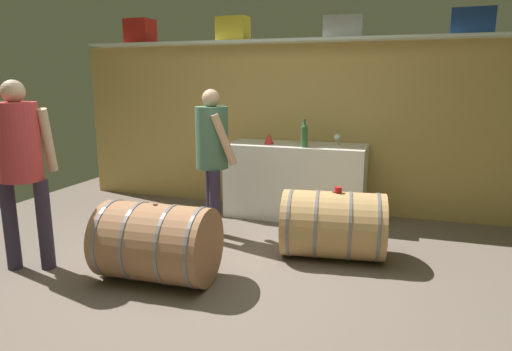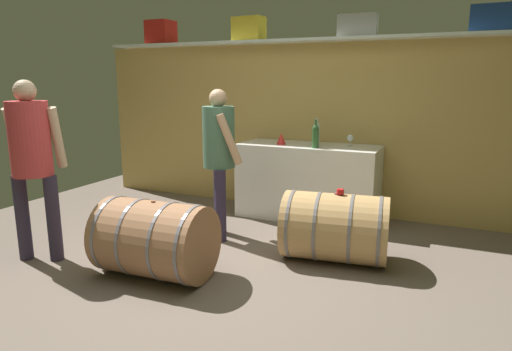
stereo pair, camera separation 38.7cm
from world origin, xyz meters
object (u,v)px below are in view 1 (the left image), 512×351
(wine_bottle_green, at_px, (304,135))
(wine_barrel_far, at_px, (157,243))
(toolcase_yellow, at_px, (233,29))
(wine_barrel_near, at_px, (333,225))
(winemaker_pouring, at_px, (213,149))
(wine_glass, at_px, (337,137))
(toolcase_grey, at_px, (343,27))
(toolcase_navy, at_px, (473,21))
(wine_bottle_clear, at_px, (304,133))
(work_cabinet, at_px, (296,180))
(toolcase_red, at_px, (140,31))
(red_funnel, at_px, (269,139))
(visitor_tasting, at_px, (20,156))
(tasting_cup, at_px, (338,190))

(wine_bottle_green, xyz_separation_m, wine_barrel_far, (-0.78, -1.85, -0.67))
(toolcase_yellow, height_order, wine_barrel_near, toolcase_yellow)
(winemaker_pouring, bearing_deg, wine_glass, 103.79)
(toolcase_grey, xyz_separation_m, wine_barrel_far, (-1.09, -2.28, -1.84))
(toolcase_navy, distance_m, wine_bottle_green, 2.05)
(wine_bottle_clear, xyz_separation_m, wine_glass, (0.36, 0.11, -0.05))
(work_cabinet, bearing_deg, toolcase_navy, 7.18)
(toolcase_red, xyz_separation_m, winemaker_pouring, (1.51, -1.22, -1.27))
(toolcase_navy, height_order, red_funnel, toolcase_navy)
(toolcase_red, xyz_separation_m, wine_barrel_far, (1.48, -2.28, -1.87))
(work_cabinet, distance_m, wine_barrel_far, 2.16)
(toolcase_red, bearing_deg, toolcase_grey, -0.37)
(toolcase_red, distance_m, wine_bottle_green, 2.58)
(work_cabinet, xyz_separation_m, wine_bottle_clear, (0.09, -0.03, 0.57))
(wine_barrel_far, bearing_deg, toolcase_red, 120.97)
(toolcase_yellow, distance_m, toolcase_navy, 2.61)
(toolcase_yellow, bearing_deg, wine_bottle_green, -19.20)
(toolcase_navy, bearing_deg, wine_glass, -170.10)
(wine_bottle_green, relative_size, red_funnel, 2.40)
(toolcase_navy, height_order, winemaker_pouring, toolcase_navy)
(toolcase_grey, bearing_deg, toolcase_yellow, 176.79)
(toolcase_grey, relative_size, wine_barrel_far, 0.45)
(toolcase_yellow, relative_size, toolcase_grey, 0.88)
(wine_barrel_far, distance_m, visitor_tasting, 1.33)
(wine_bottle_green, height_order, visitor_tasting, visitor_tasting)
(work_cabinet, bearing_deg, wine_barrel_near, -61.59)
(toolcase_red, distance_m, visitor_tasting, 2.71)
(toolcase_yellow, xyz_separation_m, work_cabinet, (0.85, -0.22, -1.75))
(toolcase_red, relative_size, toolcase_navy, 0.76)
(red_funnel, xyz_separation_m, visitor_tasting, (-1.49, -2.09, 0.05))
(toolcase_red, xyz_separation_m, tasting_cup, (2.77, -1.36, -1.55))
(toolcase_red, relative_size, red_funnel, 2.47)
(work_cabinet, height_order, wine_barrel_near, work_cabinet)
(toolcase_red, distance_m, winemaker_pouring, 2.32)
(work_cabinet, relative_size, red_funnel, 12.39)
(wine_barrel_far, bearing_deg, work_cabinet, 70.66)
(toolcase_grey, relative_size, red_funnel, 3.25)
(wine_bottle_clear, relative_size, visitor_tasting, 0.19)
(red_funnel, bearing_deg, tasting_cup, -47.68)
(winemaker_pouring, bearing_deg, red_funnel, 129.47)
(toolcase_yellow, xyz_separation_m, tasting_cup, (1.50, -1.36, -1.54))
(wine_glass, relative_size, visitor_tasting, 0.08)
(toolcase_navy, bearing_deg, toolcase_red, -176.41)
(wine_glass, xyz_separation_m, wine_barrel_far, (-1.09, -2.13, -0.63))
(toolcase_grey, relative_size, tasting_cup, 6.55)
(winemaker_pouring, bearing_deg, toolcase_navy, 85.69)
(work_cabinet, relative_size, wine_bottle_clear, 5.24)
(toolcase_yellow, bearing_deg, visitor_tasting, -107.36)
(toolcase_yellow, bearing_deg, wine_bottle_clear, -10.92)
(wine_glass, bearing_deg, red_funnel, -166.99)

